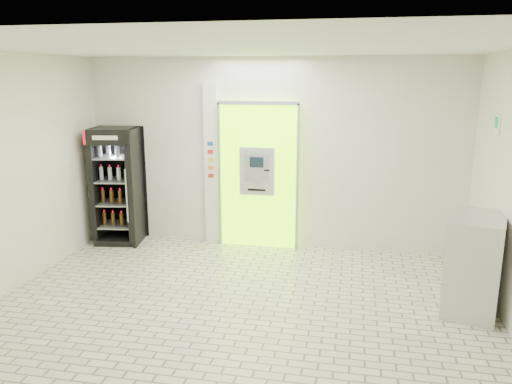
# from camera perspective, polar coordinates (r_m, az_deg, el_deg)

# --- Properties ---
(ground) EXTENTS (6.00, 6.00, 0.00)m
(ground) POSITION_cam_1_polar(r_m,az_deg,el_deg) (6.02, -2.29, -13.63)
(ground) COLOR #BCB39C
(ground) RESTS_ON ground
(room_shell) EXTENTS (6.00, 6.00, 6.00)m
(room_shell) POSITION_cam_1_polar(r_m,az_deg,el_deg) (5.44, -2.47, 3.95)
(room_shell) COLOR silver
(room_shell) RESTS_ON ground
(atm_assembly) EXTENTS (1.30, 0.24, 2.33)m
(atm_assembly) POSITION_cam_1_polar(r_m,az_deg,el_deg) (7.92, 0.28, 1.98)
(atm_assembly) COLOR #8EF700
(atm_assembly) RESTS_ON ground
(pillar) EXTENTS (0.22, 0.11, 2.60)m
(pillar) POSITION_cam_1_polar(r_m,az_deg,el_deg) (8.11, -5.09, 3.13)
(pillar) COLOR silver
(pillar) RESTS_ON ground
(beverage_cooler) EXTENTS (0.80, 0.75, 1.90)m
(beverage_cooler) POSITION_cam_1_polar(r_m,az_deg,el_deg) (8.49, -15.44, 0.48)
(beverage_cooler) COLOR black
(beverage_cooler) RESTS_ON ground
(steel_cabinet) EXTENTS (0.81, 0.99, 1.15)m
(steel_cabinet) POSITION_cam_1_polar(r_m,az_deg,el_deg) (6.38, 23.65, -7.54)
(steel_cabinet) COLOR #B5B8BD
(steel_cabinet) RESTS_ON ground
(exit_sign) EXTENTS (0.02, 0.22, 0.26)m
(exit_sign) POSITION_cam_1_polar(r_m,az_deg,el_deg) (6.86, 25.85, 6.95)
(exit_sign) COLOR white
(exit_sign) RESTS_ON room_shell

